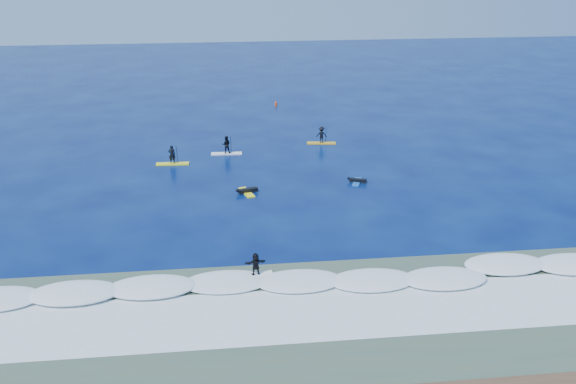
{
  "coord_description": "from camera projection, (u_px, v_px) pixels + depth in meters",
  "views": [
    {
      "loc": [
        -3.19,
        -40.52,
        17.6
      ],
      "look_at": [
        1.79,
        2.27,
        0.6
      ],
      "focal_mm": 40.0,
      "sensor_mm": 36.0,
      "label": 1
    }
  ],
  "objects": [
    {
      "name": "sup_paddler_right",
      "position": [
        321.0,
        136.0,
        59.05
      ],
      "size": [
        2.71,
        1.03,
        1.86
      ],
      "rotation": [
        0.0,
        0.0,
        -0.14
      ],
      "color": "gold",
      "rests_on": "ground"
    },
    {
      "name": "breaking_wave",
      "position": [
        281.0,
        285.0,
        35.01
      ],
      "size": [
        40.0,
        6.0,
        0.3
      ],
      "primitive_type": "cube",
      "color": "white",
      "rests_on": "ground"
    },
    {
      "name": "prone_paddler_near",
      "position": [
        247.0,
        191.0,
        47.7
      ],
      "size": [
        1.68,
        2.21,
        0.45
      ],
      "rotation": [
        0.0,
        0.0,
        1.87
      ],
      "color": "yellow",
      "rests_on": "ground"
    },
    {
      "name": "sup_paddler_left",
      "position": [
        172.0,
        158.0,
        53.62
      ],
      "size": [
        2.75,
        0.79,
        1.92
      ],
      "rotation": [
        0.0,
        0.0,
        -0.04
      ],
      "color": "yellow",
      "rests_on": "ground"
    },
    {
      "name": "whitewater",
      "position": [
        288.0,
        315.0,
        32.23
      ],
      "size": [
        34.0,
        5.0,
        0.02
      ],
      "primitive_type": "cube",
      "color": "silver",
      "rests_on": "ground"
    },
    {
      "name": "prone_paddler_far",
      "position": [
        357.0,
        181.0,
        49.75
      ],
      "size": [
        1.5,
        1.98,
        0.4
      ],
      "rotation": [
        0.0,
        0.0,
        1.23
      ],
      "color": "#1757B1",
      "rests_on": "ground"
    },
    {
      "name": "wave_surfer",
      "position": [
        256.0,
        266.0,
        35.46
      ],
      "size": [
        1.98,
        0.84,
        1.39
      ],
      "rotation": [
        0.0,
        0.0,
        0.17
      ],
      "color": "white",
      "rests_on": "breaking_wave"
    },
    {
      "name": "sup_paddler_center",
      "position": [
        226.0,
        146.0,
        56.15
      ],
      "size": [
        2.72,
        0.78,
        1.89
      ],
      "rotation": [
        0.0,
        0.0,
        -0.04
      ],
      "color": "white",
      "rests_on": "ground"
    },
    {
      "name": "ground",
      "position": [
        266.0,
        213.0,
        44.24
      ],
      "size": [
        160.0,
        160.0,
        0.0
      ],
      "primitive_type": "plane",
      "color": "#030D43",
      "rests_on": "ground"
    },
    {
      "name": "marker_buoy",
      "position": [
        276.0,
        104.0,
        72.5
      ],
      "size": [
        0.28,
        0.28,
        0.67
      ],
      "rotation": [
        0.0,
        0.0,
        -0.11
      ],
      "color": "#DD4813",
      "rests_on": "ground"
    },
    {
      "name": "shallow_water",
      "position": [
        290.0,
        326.0,
        31.31
      ],
      "size": [
        90.0,
        13.0,
        0.01
      ],
      "primitive_type": "cube",
      "color": "#3E5444",
      "rests_on": "ground"
    }
  ]
}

